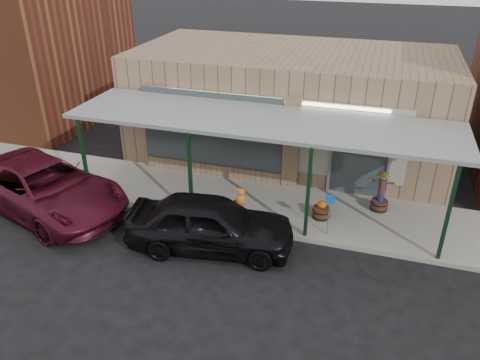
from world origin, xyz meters
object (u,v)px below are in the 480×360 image
(barrel_pumpkin, at_px, (321,211))
(car_maroon, at_px, (44,187))
(barrel_scarecrow, at_px, (380,197))
(handicap_sign, at_px, (329,209))
(parked_sedan, at_px, (210,224))

(barrel_pumpkin, bearing_deg, car_maroon, -167.50)
(barrel_pumpkin, xyz_separation_m, car_maroon, (-8.69, -1.93, 0.46))
(barrel_scarecrow, height_order, car_maroon, car_maroon)
(handicap_sign, relative_size, parked_sedan, 0.27)
(barrel_pumpkin, height_order, car_maroon, car_maroon)
(barrel_pumpkin, height_order, handicap_sign, handicap_sign)
(parked_sedan, xyz_separation_m, car_maroon, (-5.86, 0.38, 0.03))
(barrel_scarecrow, relative_size, handicap_sign, 1.02)
(barrel_scarecrow, relative_size, parked_sedan, 0.28)
(barrel_scarecrow, bearing_deg, handicap_sign, -108.15)
(barrel_scarecrow, bearing_deg, car_maroon, -145.92)
(barrel_scarecrow, xyz_separation_m, parked_sedan, (-4.54, -3.35, 0.19))
(barrel_pumpkin, xyz_separation_m, handicap_sign, (0.31, -0.87, 0.63))
(barrel_pumpkin, distance_m, parked_sedan, 3.67)
(barrel_pumpkin, distance_m, handicap_sign, 1.12)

